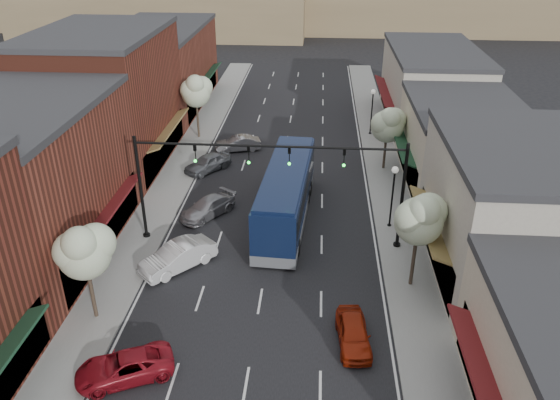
% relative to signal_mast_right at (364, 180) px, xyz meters
% --- Properties ---
extents(ground, '(160.00, 160.00, 0.00)m').
position_rel_signal_mast_right_xyz_m(ground, '(-5.62, -8.00, -4.62)').
color(ground, black).
rests_on(ground, ground).
extents(sidewalk_left, '(2.80, 73.00, 0.15)m').
position_rel_signal_mast_right_xyz_m(sidewalk_left, '(-14.02, 10.50, -4.55)').
color(sidewalk_left, gray).
rests_on(sidewalk_left, ground).
extents(sidewalk_right, '(2.80, 73.00, 0.15)m').
position_rel_signal_mast_right_xyz_m(sidewalk_right, '(2.78, 10.50, -4.55)').
color(sidewalk_right, gray).
rests_on(sidewalk_right, ground).
extents(curb_left, '(0.25, 73.00, 0.17)m').
position_rel_signal_mast_right_xyz_m(curb_left, '(-12.62, 10.50, -4.55)').
color(curb_left, gray).
rests_on(curb_left, ground).
extents(curb_right, '(0.25, 73.00, 0.17)m').
position_rel_signal_mast_right_xyz_m(curb_right, '(1.38, 10.50, -4.55)').
color(curb_right, gray).
rests_on(curb_right, ground).
extents(bldg_left_midnear, '(10.14, 14.10, 9.40)m').
position_rel_signal_mast_right_xyz_m(bldg_left_midnear, '(-19.85, -2.00, 0.03)').
color(bldg_left_midnear, brown).
rests_on(bldg_left_midnear, ground).
extents(bldg_left_midfar, '(10.14, 14.10, 10.90)m').
position_rel_signal_mast_right_xyz_m(bldg_left_midfar, '(-19.86, 12.00, 0.78)').
color(bldg_left_midfar, maroon).
rests_on(bldg_left_midfar, ground).
extents(bldg_left_far, '(10.14, 18.10, 8.40)m').
position_rel_signal_mast_right_xyz_m(bldg_left_far, '(-19.84, 28.00, -0.46)').
color(bldg_left_far, brown).
rests_on(bldg_left_far, ground).
extents(bldg_right_midnear, '(9.14, 12.10, 7.90)m').
position_rel_signal_mast_right_xyz_m(bldg_right_midnear, '(8.10, -2.00, -0.72)').
color(bldg_right_midnear, '#B4AD9A').
rests_on(bldg_right_midnear, ground).
extents(bldg_right_midfar, '(9.14, 12.10, 6.40)m').
position_rel_signal_mast_right_xyz_m(bldg_right_midfar, '(8.08, 10.00, -1.46)').
color(bldg_right_midfar, beige).
rests_on(bldg_right_midfar, ground).
extents(bldg_right_far, '(9.14, 16.10, 7.40)m').
position_rel_signal_mast_right_xyz_m(bldg_right_far, '(8.09, 24.00, -0.96)').
color(bldg_right_far, '#B4AD9A').
rests_on(bldg_right_far, ground).
extents(hill_near, '(50.00, 20.00, 8.00)m').
position_rel_signal_mast_right_xyz_m(hill_near, '(-30.62, 70.00, -0.62)').
color(hill_near, '#7A6647').
rests_on(hill_near, ground).
extents(signal_mast_right, '(8.22, 0.46, 7.00)m').
position_rel_signal_mast_right_xyz_m(signal_mast_right, '(0.00, 0.00, 0.00)').
color(signal_mast_right, black).
rests_on(signal_mast_right, ground).
extents(signal_mast_left, '(8.22, 0.46, 7.00)m').
position_rel_signal_mast_right_xyz_m(signal_mast_left, '(-11.24, 0.00, 0.00)').
color(signal_mast_left, black).
rests_on(signal_mast_left, ground).
extents(tree_right_near, '(2.85, 2.65, 5.95)m').
position_rel_signal_mast_right_xyz_m(tree_right_near, '(2.73, -4.05, -0.17)').
color(tree_right_near, '#47382B').
rests_on(tree_right_near, ground).
extents(tree_right_far, '(2.85, 2.65, 5.43)m').
position_rel_signal_mast_right_xyz_m(tree_right_far, '(2.73, 11.95, -0.63)').
color(tree_right_far, '#47382B').
rests_on(tree_right_far, ground).
extents(tree_left_near, '(2.85, 2.65, 5.69)m').
position_rel_signal_mast_right_xyz_m(tree_left_near, '(-13.87, -8.05, -0.40)').
color(tree_left_near, '#47382B').
rests_on(tree_left_near, ground).
extents(tree_left_far, '(2.85, 2.65, 6.13)m').
position_rel_signal_mast_right_xyz_m(tree_left_far, '(-13.87, 17.95, -0.02)').
color(tree_left_far, '#47382B').
rests_on(tree_left_far, ground).
extents(lamp_post_near, '(0.44, 0.44, 4.44)m').
position_rel_signal_mast_right_xyz_m(lamp_post_near, '(2.18, 2.50, -1.62)').
color(lamp_post_near, black).
rests_on(lamp_post_near, ground).
extents(lamp_post_far, '(0.44, 0.44, 4.44)m').
position_rel_signal_mast_right_xyz_m(lamp_post_far, '(2.18, 20.00, -1.62)').
color(lamp_post_far, black).
rests_on(lamp_post_far, ground).
extents(coach_bus, '(3.52, 12.61, 3.81)m').
position_rel_signal_mast_right_xyz_m(coach_bus, '(-4.78, 3.07, -2.64)').
color(coach_bus, '#0D1836').
rests_on(coach_bus, ground).
extents(red_hatchback, '(1.82, 3.86, 1.28)m').
position_rel_signal_mast_right_xyz_m(red_hatchback, '(-0.77, -8.93, -3.98)').
color(red_hatchback, '#99210B').
rests_on(red_hatchback, ground).
extents(parked_car_a, '(4.78, 3.59, 1.21)m').
position_rel_signal_mast_right_xyz_m(parked_car_a, '(-11.08, -11.89, -4.02)').
color(parked_car_a, maroon).
rests_on(parked_car_a, ground).
extents(parked_car_b, '(4.38, 4.53, 1.54)m').
position_rel_signal_mast_right_xyz_m(parked_car_b, '(-10.76, -3.18, -3.85)').
color(parked_car_b, silver).
rests_on(parked_car_b, ground).
extents(parked_car_c, '(3.96, 4.56, 1.26)m').
position_rel_signal_mast_right_xyz_m(parked_car_c, '(-10.23, 3.27, -3.99)').
color(parked_car_c, gray).
rests_on(parked_car_c, ground).
extents(parked_car_d, '(3.89, 4.28, 1.41)m').
position_rel_signal_mast_right_xyz_m(parked_car_d, '(-11.65, 10.71, -3.92)').
color(parked_car_d, '#585A5F').
rests_on(parked_car_d, ground).
extents(parked_car_e, '(4.20, 2.45, 1.31)m').
position_rel_signal_mast_right_xyz_m(parked_car_e, '(-9.82, 15.21, -3.97)').
color(parked_car_e, gray).
rests_on(parked_car_e, ground).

